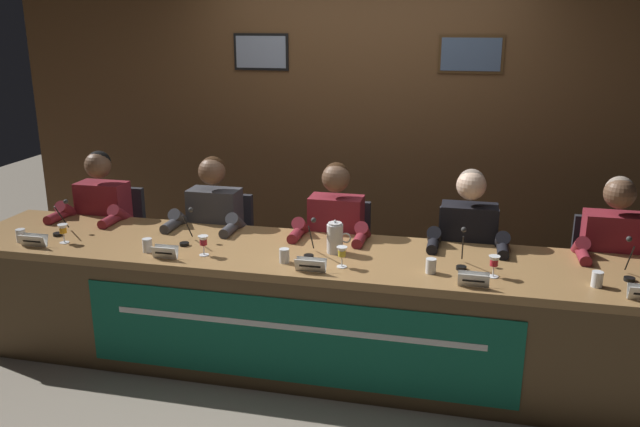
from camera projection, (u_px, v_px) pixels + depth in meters
The scene contains 32 objects.
ground_plane at pixel (320, 362), 4.23m from camera, with size 12.00×12.00×0.00m, color gray.
wall_back_panelled at pixel (362, 126), 5.27m from camera, with size 5.91×0.14×2.60m.
conference_table at pixel (315, 294), 3.96m from camera, with size 4.71×0.85×0.75m.
chair_far_left at pixel (116, 248), 5.05m from camera, with size 0.44×0.45×0.89m.
panelist_far_left at pixel (99, 221), 4.79m from camera, with size 0.51×0.48×1.22m.
nameplate_far_left at pixel (34, 241), 4.10m from camera, with size 0.18×0.06×0.08m.
juice_glass_far_left at pixel (63, 230), 4.16m from camera, with size 0.06×0.06×0.12m.
water_cup_far_left at pixel (21, 236), 4.19m from camera, with size 0.06×0.06×0.08m.
microphone_far_left at pixel (60, 223), 4.34m from camera, with size 0.06×0.17×0.22m.
chair_left at pixel (223, 257), 4.86m from camera, with size 0.44×0.45×0.89m.
panelist_left at pixel (211, 230), 4.60m from camera, with size 0.51×0.48×1.22m.
nameplate_left at pixel (165, 252), 3.90m from camera, with size 0.15×0.06×0.08m.
juice_glass_left at pixel (203, 242), 3.94m from camera, with size 0.06×0.06×0.12m.
water_cup_left at pixel (147, 246), 4.01m from camera, with size 0.06×0.06×0.08m.
microphone_left at pixel (187, 232), 4.15m from camera, with size 0.06×0.17×0.22m.
chair_center at pixel (339, 267), 4.67m from camera, with size 0.44×0.45×0.89m.
panelist_center at pixel (334, 239), 4.41m from camera, with size 0.51×0.48×1.22m.
nameplate_center at pixel (311, 265), 3.69m from camera, with size 0.18×0.06×0.08m.
juice_glass_center at pixel (342, 253), 3.75m from camera, with size 0.06×0.06×0.12m.
water_cup_center at pixel (284, 256), 3.84m from camera, with size 0.06×0.06×0.08m.
microphone_center at pixel (310, 244), 3.94m from camera, with size 0.06×0.17×0.22m.
chair_right at pixel (465, 277), 4.48m from camera, with size 0.44×0.45×0.89m.
panelist_right at pixel (467, 249), 4.21m from camera, with size 0.51×0.48×1.22m.
nameplate_right at pixel (473, 280), 3.49m from camera, with size 0.17×0.06×0.08m.
juice_glass_right at pixel (494, 262), 3.61m from camera, with size 0.06×0.06×0.12m.
water_cup_right at pixel (431, 267), 3.68m from camera, with size 0.06×0.06×0.08m.
microphone_right at pixel (462, 255), 3.76m from camera, with size 0.06×0.17×0.22m.
chair_far_right at pixel (602, 289), 4.29m from camera, with size 0.44×0.45×0.89m.
panelist_far_right at pixel (613, 260), 4.02m from camera, with size 0.51×0.48×1.22m.
water_cup_far_right at pixel (597, 280), 3.49m from camera, with size 0.06×0.06×0.08m.
microphone_far_right at pixel (629, 265), 3.59m from camera, with size 0.06×0.17×0.22m.
water_pitcher_central at pixel (335, 238), 3.98m from camera, with size 0.15×0.10×0.21m.
Camera 1 is at (0.85, -3.68, 2.13)m, focal length 36.64 mm.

